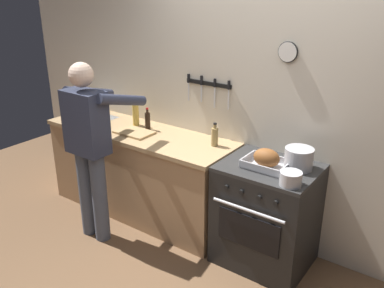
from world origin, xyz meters
The scene contains 11 objects.
wall_back centered at (0.00, 1.35, 1.30)m, with size 6.00×0.13×2.60m.
counter_block centered at (-1.21, 0.99, 0.46)m, with size 2.03×0.65×0.90m.
stove centered at (0.22, 0.99, 0.45)m, with size 0.76×0.67×0.90m.
person_cook centered at (-1.25, 0.42, 0.95)m, with size 0.51×0.63×1.66m.
roasting_pan centered at (0.21, 0.94, 0.97)m, with size 0.35×0.26×0.16m.
stock_pot centered at (0.42, 1.08, 0.99)m, with size 0.22×0.22×0.17m.
saucepan centered at (0.48, 0.77, 0.95)m, with size 0.16×0.16×0.10m.
cutting_board centered at (-1.18, 0.91, 0.91)m, with size 0.36×0.24×0.02m, color tan.
bottle_vinegar centered at (-0.38, 1.10, 0.99)m, with size 0.06×0.06×0.22m.
bottle_soy_sauce centered at (-1.15, 1.07, 0.99)m, with size 0.05×0.05×0.22m.
bottle_cooking_oil centered at (-1.33, 1.10, 1.02)m, with size 0.07×0.07×0.28m.
Camera 1 is at (1.47, -1.81, 2.28)m, focal length 38.71 mm.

